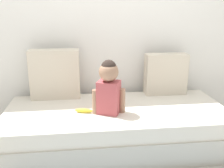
{
  "coord_description": "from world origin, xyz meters",
  "views": [
    {
      "loc": [
        -0.31,
        -2.29,
        1.35
      ],
      "look_at": [
        -0.04,
        0.0,
        0.64
      ],
      "focal_mm": 40.75,
      "sensor_mm": 36.0,
      "label": 1
    }
  ],
  "objects_px": {
    "couch": "(116,126)",
    "throw_pillow_right": "(166,74)",
    "throw_pillow_left": "(55,74)",
    "banana": "(84,111)",
    "toddler": "(109,86)"
  },
  "relations": [
    {
      "from": "throw_pillow_left",
      "to": "throw_pillow_right",
      "type": "relative_size",
      "value": 1.14
    },
    {
      "from": "couch",
      "to": "throw_pillow_right",
      "type": "height_order",
      "value": "throw_pillow_right"
    },
    {
      "from": "throw_pillow_left",
      "to": "throw_pillow_right",
      "type": "xyz_separation_m",
      "value": [
        1.22,
        0.0,
        -0.03
      ]
    },
    {
      "from": "throw_pillow_right",
      "to": "banana",
      "type": "distance_m",
      "value": 1.05
    },
    {
      "from": "banana",
      "to": "couch",
      "type": "bearing_deg",
      "value": 12.58
    },
    {
      "from": "toddler",
      "to": "throw_pillow_right",
      "type": "bearing_deg",
      "value": 34.53
    },
    {
      "from": "throw_pillow_left",
      "to": "toddler",
      "type": "distance_m",
      "value": 0.71
    },
    {
      "from": "banana",
      "to": "throw_pillow_right",
      "type": "bearing_deg",
      "value": 25.83
    },
    {
      "from": "throw_pillow_left",
      "to": "banana",
      "type": "xyz_separation_m",
      "value": [
        0.29,
        -0.45,
        -0.24
      ]
    },
    {
      "from": "throw_pillow_right",
      "to": "toddler",
      "type": "height_order",
      "value": "toddler"
    },
    {
      "from": "throw_pillow_right",
      "to": "toddler",
      "type": "bearing_deg",
      "value": -145.47
    },
    {
      "from": "couch",
      "to": "throw_pillow_left",
      "type": "bearing_deg",
      "value": 148.23
    },
    {
      "from": "throw_pillow_left",
      "to": "banana",
      "type": "height_order",
      "value": "throw_pillow_left"
    },
    {
      "from": "throw_pillow_right",
      "to": "throw_pillow_left",
      "type": "bearing_deg",
      "value": 180.0
    },
    {
      "from": "couch",
      "to": "banana",
      "type": "bearing_deg",
      "value": -167.42
    }
  ]
}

